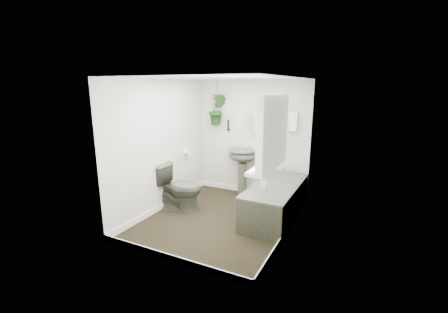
% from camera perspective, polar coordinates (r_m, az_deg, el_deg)
% --- Properties ---
extents(floor, '(2.30, 2.80, 0.02)m').
position_cam_1_polar(floor, '(5.15, -0.77, -11.91)').
color(floor, black).
rests_on(floor, ground).
extents(ceiling, '(2.30, 2.80, 0.02)m').
position_cam_1_polar(ceiling, '(4.65, -0.86, 14.87)').
color(ceiling, white).
rests_on(ceiling, ground).
extents(wall_back, '(2.30, 0.02, 2.30)m').
position_cam_1_polar(wall_back, '(6.03, 5.39, 3.41)').
color(wall_back, silver).
rests_on(wall_back, ground).
extents(wall_front, '(2.30, 0.02, 2.30)m').
position_cam_1_polar(wall_front, '(3.62, -11.18, -3.59)').
color(wall_front, silver).
rests_on(wall_front, ground).
extents(wall_left, '(0.02, 2.80, 2.30)m').
position_cam_1_polar(wall_left, '(5.39, -11.82, 1.99)').
color(wall_left, silver).
rests_on(wall_left, ground).
extents(wall_right, '(0.02, 2.80, 2.30)m').
position_cam_1_polar(wall_right, '(4.37, 12.81, -0.72)').
color(wall_right, silver).
rests_on(wall_right, ground).
extents(skirting, '(2.30, 2.80, 0.10)m').
position_cam_1_polar(skirting, '(5.12, -0.77, -11.30)').
color(skirting, white).
rests_on(skirting, floor).
extents(bathtub, '(0.72, 1.72, 0.58)m').
position_cam_1_polar(bathtub, '(5.18, 9.79, -8.32)').
color(bathtub, '#45473B').
rests_on(bathtub, floor).
extents(bath_screen, '(0.04, 0.72, 1.40)m').
position_cam_1_polar(bath_screen, '(5.46, 8.41, 3.66)').
color(bath_screen, silver).
rests_on(bath_screen, bathtub).
extents(shower_box, '(0.20, 0.10, 0.35)m').
position_cam_1_polar(shower_box, '(5.67, 12.81, 6.58)').
color(shower_box, white).
rests_on(shower_box, wall_back).
extents(oval_mirror, '(0.46, 0.03, 0.62)m').
position_cam_1_polar(oval_mirror, '(5.98, 4.31, 6.74)').
color(oval_mirror, beige).
rests_on(oval_mirror, wall_back).
extents(wall_sconce, '(0.04, 0.04, 0.22)m').
position_cam_1_polar(wall_sconce, '(6.15, 0.79, 6.02)').
color(wall_sconce, black).
rests_on(wall_sconce, wall_back).
extents(toilet_roll_holder, '(0.11, 0.11, 0.11)m').
position_cam_1_polar(toilet_roll_holder, '(5.96, -7.10, 0.80)').
color(toilet_roll_holder, white).
rests_on(toilet_roll_holder, wall_left).
extents(window_recess, '(0.08, 1.00, 0.90)m').
position_cam_1_polar(window_recess, '(3.63, 9.43, 4.64)').
color(window_recess, white).
rests_on(window_recess, wall_right).
extents(window_sill, '(0.18, 1.00, 0.04)m').
position_cam_1_polar(window_sill, '(3.73, 8.16, -1.65)').
color(window_sill, white).
rests_on(window_sill, wall_right).
extents(window_blinds, '(0.01, 0.86, 0.76)m').
position_cam_1_polar(window_blinds, '(3.64, 8.76, 4.70)').
color(window_blinds, white).
rests_on(window_blinds, wall_right).
extents(toilet, '(0.88, 0.57, 0.84)m').
position_cam_1_polar(toilet, '(5.44, -8.52, -5.74)').
color(toilet, '#45473B').
rests_on(toilet, floor).
extents(pedestal_sink, '(0.62, 0.54, 0.96)m').
position_cam_1_polar(pedestal_sink, '(6.03, 3.51, -3.09)').
color(pedestal_sink, '#45473B').
rests_on(pedestal_sink, floor).
extents(sill_plant, '(0.22, 0.19, 0.23)m').
position_cam_1_polar(sill_plant, '(3.99, 9.15, 1.29)').
color(sill_plant, black).
rests_on(sill_plant, window_sill).
extents(hanging_plant, '(0.44, 0.42, 0.62)m').
position_cam_1_polar(hanging_plant, '(6.10, -1.25, 8.85)').
color(hanging_plant, black).
rests_on(hanging_plant, ceiling).
extents(soap_bottle, '(0.10, 0.11, 0.20)m').
position_cam_1_polar(soap_bottle, '(4.78, 7.54, -5.16)').
color(soap_bottle, black).
rests_on(soap_bottle, bathtub).
extents(hanging_pot, '(0.16, 0.16, 0.12)m').
position_cam_1_polar(hanging_pot, '(6.09, -1.27, 11.20)').
color(hanging_pot, '#513227').
rests_on(hanging_pot, ceiling).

